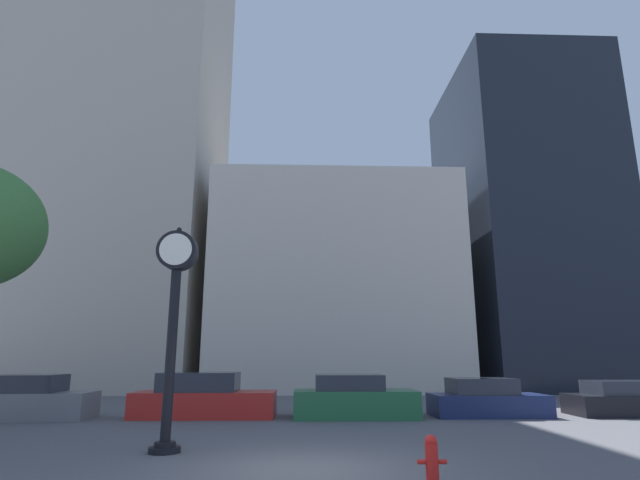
{
  "coord_description": "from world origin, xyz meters",
  "views": [
    {
      "loc": [
        -0.04,
        -9.64,
        1.96
      ],
      "look_at": [
        0.69,
        10.8,
        6.8
      ],
      "focal_mm": 28.0,
      "sensor_mm": 36.0,
      "label": 1
    }
  ],
  "objects_px": {
    "street_clock": "(174,304)",
    "car_navy": "(486,400)",
    "car_grey": "(30,400)",
    "car_black": "(628,401)",
    "fire_hydrant_near": "(432,459)",
    "car_green": "(354,399)",
    "car_red": "(204,398)"
  },
  "relations": [
    {
      "from": "car_grey",
      "to": "street_clock",
      "type": "bearing_deg",
      "value": -47.86
    },
    {
      "from": "fire_hydrant_near",
      "to": "car_black",
      "type": "bearing_deg",
      "value": 45.07
    },
    {
      "from": "car_grey",
      "to": "car_black",
      "type": "bearing_deg",
      "value": -1.51
    },
    {
      "from": "street_clock",
      "to": "car_black",
      "type": "height_order",
      "value": "street_clock"
    },
    {
      "from": "car_red",
      "to": "car_navy",
      "type": "height_order",
      "value": "car_red"
    },
    {
      "from": "street_clock",
      "to": "car_navy",
      "type": "distance_m",
      "value": 11.62
    },
    {
      "from": "street_clock",
      "to": "fire_hydrant_near",
      "type": "distance_m",
      "value": 6.42
    },
    {
      "from": "car_navy",
      "to": "car_red",
      "type": "bearing_deg",
      "value": 179.86
    },
    {
      "from": "car_black",
      "to": "street_clock",
      "type": "bearing_deg",
      "value": -153.48
    },
    {
      "from": "car_red",
      "to": "fire_hydrant_near",
      "type": "relative_size",
      "value": 6.34
    },
    {
      "from": "car_green",
      "to": "car_black",
      "type": "height_order",
      "value": "car_green"
    },
    {
      "from": "car_grey",
      "to": "car_navy",
      "type": "height_order",
      "value": "car_grey"
    },
    {
      "from": "car_grey",
      "to": "car_black",
      "type": "height_order",
      "value": "car_grey"
    },
    {
      "from": "street_clock",
      "to": "car_grey",
      "type": "xyz_separation_m",
      "value": [
        -6.04,
        6.09,
        -2.56
      ]
    },
    {
      "from": "car_grey",
      "to": "car_green",
      "type": "relative_size",
      "value": 0.95
    },
    {
      "from": "car_red",
      "to": "car_green",
      "type": "distance_m",
      "value": 5.11
    },
    {
      "from": "car_green",
      "to": "car_navy",
      "type": "distance_m",
      "value": 4.65
    },
    {
      "from": "car_green",
      "to": "fire_hydrant_near",
      "type": "xyz_separation_m",
      "value": [
        0.32,
        -9.06,
        -0.22
      ]
    },
    {
      "from": "car_green",
      "to": "fire_hydrant_near",
      "type": "relative_size",
      "value": 5.51
    },
    {
      "from": "car_red",
      "to": "car_black",
      "type": "height_order",
      "value": "car_red"
    },
    {
      "from": "street_clock",
      "to": "car_green",
      "type": "relative_size",
      "value": 1.19
    },
    {
      "from": "car_green",
      "to": "car_navy",
      "type": "height_order",
      "value": "car_green"
    },
    {
      "from": "car_navy",
      "to": "fire_hydrant_near",
      "type": "relative_size",
      "value": 5.17
    },
    {
      "from": "car_grey",
      "to": "car_red",
      "type": "height_order",
      "value": "car_red"
    },
    {
      "from": "street_clock",
      "to": "car_black",
      "type": "relative_size",
      "value": 1.19
    },
    {
      "from": "car_black",
      "to": "fire_hydrant_near",
      "type": "distance_m",
      "value": 13.27
    },
    {
      "from": "car_grey",
      "to": "car_red",
      "type": "bearing_deg",
      "value": 1.28
    },
    {
      "from": "car_green",
      "to": "car_navy",
      "type": "xyz_separation_m",
      "value": [
        4.64,
        0.31,
        -0.07
      ]
    },
    {
      "from": "street_clock",
      "to": "car_navy",
      "type": "bearing_deg",
      "value": 34.7
    },
    {
      "from": "car_grey",
      "to": "car_green",
      "type": "xyz_separation_m",
      "value": [
        10.71,
        0.05,
        0.0
      ]
    },
    {
      "from": "car_grey",
      "to": "car_black",
      "type": "relative_size",
      "value": 0.95
    },
    {
      "from": "street_clock",
      "to": "car_grey",
      "type": "height_order",
      "value": "street_clock"
    }
  ]
}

